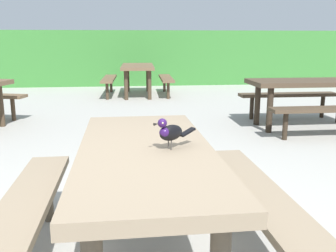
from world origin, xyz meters
name	(u,v)px	position (x,y,z in m)	size (l,w,h in m)	color
hedge_wall	(123,57)	(0.00, 10.49, 0.80)	(28.00, 2.37, 1.61)	#387A33
picnic_table_foreground	(146,177)	(0.17, 0.19, 0.56)	(1.70, 1.81, 0.74)	#84725B
bird_grackle	(170,132)	(0.30, 0.12, 0.84)	(0.26, 0.17, 0.18)	black
picnic_table_mid_left	(308,92)	(2.85, 3.61, 0.56)	(1.80, 1.68, 0.74)	#473828
picnic_table_far_centre	(138,73)	(0.36, 7.41, 0.56)	(1.74, 1.82, 0.74)	brown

